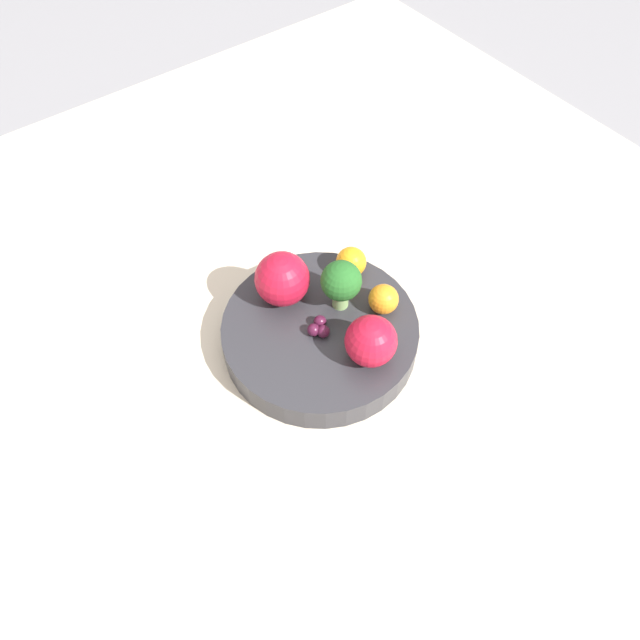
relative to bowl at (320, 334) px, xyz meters
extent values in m
plane|color=gray|center=(0.00, 0.00, -0.04)|extent=(6.00, 6.00, 0.00)
cube|color=beige|center=(0.00, 0.00, -0.03)|extent=(1.20, 1.20, 0.02)
cylinder|color=#2D2D33|center=(0.00, 0.00, 0.00)|extent=(0.22, 0.22, 0.03)
cylinder|color=#8CB76B|center=(-0.01, 0.04, 0.03)|extent=(0.02, 0.02, 0.03)
sphere|color=#236023|center=(-0.01, 0.04, 0.06)|extent=(0.05, 0.05, 0.05)
sphere|color=#B7142D|center=(0.06, 0.02, 0.05)|extent=(0.06, 0.06, 0.06)
sphere|color=#B7142D|center=(-0.06, -0.01, 0.05)|extent=(0.06, 0.06, 0.06)
sphere|color=orange|center=(0.02, 0.07, 0.03)|extent=(0.03, 0.03, 0.03)
sphere|color=orange|center=(-0.04, 0.08, 0.04)|extent=(0.04, 0.04, 0.04)
sphere|color=#47142D|center=(0.01, -0.01, 0.02)|extent=(0.01, 0.01, 0.01)
sphere|color=#47142D|center=(0.00, 0.00, 0.02)|extent=(0.01, 0.01, 0.01)
sphere|color=#47142D|center=(0.01, -0.01, 0.02)|extent=(0.01, 0.01, 0.01)
camera|label=1|loc=(0.33, -0.25, 0.58)|focal=35.00mm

